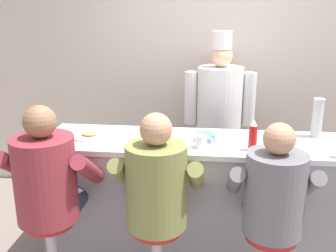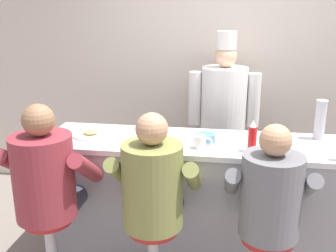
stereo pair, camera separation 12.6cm
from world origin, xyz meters
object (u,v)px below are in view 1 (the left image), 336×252
Objects in this scene: coffee_mug_white at (201,141)px; diner_seated_grey at (273,199)px; cereal_bowl at (205,137)px; hot_sauce_bottle_orange at (277,141)px; cook_in_whites_near at (219,113)px; cup_stack_steel at (317,118)px; breakfast_plate at (90,136)px; diner_seated_olive at (157,190)px; diner_seated_maroon at (48,183)px; ketchup_bottle_red at (253,136)px.

diner_seated_grey reaches higher than coffee_mug_white.
cereal_bowl is 0.12× the size of diner_seated_grey.
hot_sauce_bottle_orange is 0.08× the size of cook_in_whites_near.
cereal_bowl is 0.91m from cup_stack_steel.
diner_seated_olive reaches higher than breakfast_plate.
coffee_mug_white is (0.90, -0.14, 0.03)m from breakfast_plate.
diner_seated_maroon is at bearing -164.27° from hot_sauce_bottle_orange.
hot_sauce_bottle_orange is at bearing -5.17° from breakfast_plate.
hot_sauce_bottle_orange is at bearing -135.94° from cup_stack_steel.
cereal_bowl is at bearing 1.45° from breakfast_plate.
ketchup_bottle_red is 1.28m from breakfast_plate.
ketchup_bottle_red is 0.17× the size of diner_seated_grey.
diner_seated_grey is at bearing -76.16° from ketchup_bottle_red.
cup_stack_steel is at bearing 21.49° from coffee_mug_white.
cup_stack_steel is at bearing 22.33° from diner_seated_maroon.
cereal_bowl is at bearing 63.49° from diner_seated_olive.
ketchup_bottle_red is 1.14m from cook_in_whites_near.
ketchup_bottle_red is 0.86× the size of breakfast_plate.
ketchup_bottle_red is 1.50× the size of cereal_bowl.
cup_stack_steel is at bearing 34.62° from ketchup_bottle_red.
ketchup_bottle_red reaches higher than hot_sauce_bottle_orange.
cup_stack_steel is (0.91, 0.36, 0.11)m from coffee_mug_white.
cup_stack_steel is 0.23× the size of diner_seated_grey.
diner_seated_olive is at bearing -116.51° from cereal_bowl.
diner_seated_grey is (1.49, -0.00, -0.03)m from diner_seated_maroon.
cook_in_whites_near reaches higher than breakfast_plate.
breakfast_plate is at bearing 173.30° from ketchup_bottle_red.
cup_stack_steel reaches higher than coffee_mug_white.
diner_seated_olive is (-0.64, -0.42, -0.26)m from ketchup_bottle_red.
ketchup_bottle_red is 1.61× the size of hot_sauce_bottle_orange.
ketchup_bottle_red is 0.18m from hot_sauce_bottle_orange.
cereal_bowl is at bearing 163.45° from hot_sauce_bottle_orange.
diner_seated_olive is (-0.30, -0.60, -0.18)m from cereal_bowl.
ketchup_bottle_red is 0.38m from coffee_mug_white.
cook_in_whites_near is (0.12, 0.93, -0.05)m from cereal_bowl.
coffee_mug_white reaches higher than cereal_bowl.
diner_seated_maroon reaches higher than coffee_mug_white.
hot_sauce_bottle_orange is 0.47× the size of cup_stack_steel.
breakfast_plate is 1.42m from cook_in_whites_near.
breakfast_plate is 0.20× the size of diner_seated_grey.
ketchup_bottle_red is 0.13× the size of cook_in_whites_near.
cook_in_whites_near is (-0.76, 0.74, -0.18)m from cup_stack_steel.
coffee_mug_white is at bearing -158.51° from cup_stack_steel.
hot_sauce_bottle_orange is 1.16m from cook_in_whites_near.
cook_in_whites_near reaches higher than diner_seated_olive.
cereal_bowl is at bearing 153.47° from ketchup_bottle_red.
coffee_mug_white is 0.68m from diner_seated_grey.
breakfast_plate is 0.91m from coffee_mug_white.
coffee_mug_white is 0.98m from cup_stack_steel.
coffee_mug_white is 0.45× the size of cup_stack_steel.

